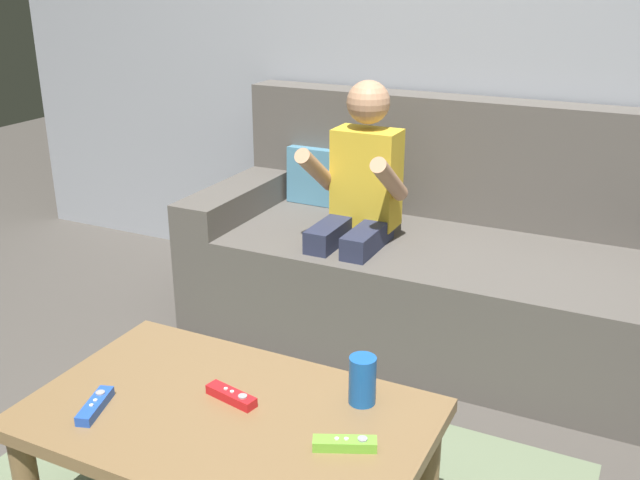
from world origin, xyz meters
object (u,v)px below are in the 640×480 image
(game_remote_red_near_edge, at_px, (231,396))
(game_remote_blue_center, at_px, (95,406))
(person_seated_on_couch, at_px, (357,201))
(couch, at_px, (441,261))
(soda_can, at_px, (362,380))
(coffee_table, at_px, (228,432))
(game_remote_lime_far_corner, at_px, (345,444))

(game_remote_red_near_edge, xyz_separation_m, game_remote_blue_center, (-0.27, -0.18, 0.00))
(game_remote_red_near_edge, bearing_deg, person_seated_on_couch, 97.66)
(couch, xyz_separation_m, soda_can, (0.16, -1.16, 0.15))
(couch, distance_m, soda_can, 1.18)
(person_seated_on_couch, distance_m, game_remote_blue_center, 1.30)
(coffee_table, height_order, soda_can, soda_can)
(game_remote_blue_center, relative_size, soda_can, 1.18)
(game_remote_lime_far_corner, bearing_deg, coffee_table, 179.05)
(game_remote_blue_center, bearing_deg, soda_can, 29.11)
(game_remote_lime_far_corner, xyz_separation_m, soda_can, (-0.04, 0.18, 0.05))
(game_remote_red_near_edge, relative_size, game_remote_lime_far_corner, 1.01)
(couch, xyz_separation_m, game_remote_blue_center, (-0.40, -1.47, 0.10))
(game_remote_red_near_edge, height_order, soda_can, soda_can)
(couch, height_order, person_seated_on_couch, person_seated_on_couch)
(couch, relative_size, soda_can, 15.60)
(coffee_table, relative_size, game_remote_red_near_edge, 6.59)
(coffee_table, relative_size, game_remote_lime_far_corner, 6.68)
(couch, bearing_deg, game_remote_lime_far_corner, -81.82)
(coffee_table, relative_size, soda_can, 7.80)
(person_seated_on_couch, height_order, coffee_table, person_seated_on_couch)
(game_remote_red_near_edge, bearing_deg, coffee_table, -70.00)
(couch, height_order, game_remote_lime_far_corner, couch)
(person_seated_on_couch, height_order, game_remote_lime_far_corner, person_seated_on_couch)
(person_seated_on_couch, relative_size, coffee_table, 1.04)
(couch, height_order, game_remote_red_near_edge, couch)
(game_remote_red_near_edge, relative_size, soda_can, 1.18)
(person_seated_on_couch, bearing_deg, coffee_table, -81.82)
(game_remote_blue_center, bearing_deg, couch, 74.88)
(coffee_table, bearing_deg, person_seated_on_couch, 98.18)
(person_seated_on_couch, distance_m, game_remote_red_near_edge, 1.13)
(couch, xyz_separation_m, coffee_table, (-0.11, -1.34, 0.03))
(couch, bearing_deg, coffee_table, -94.87)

